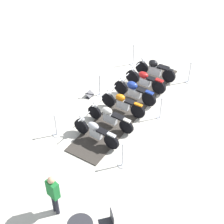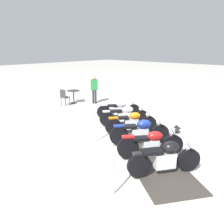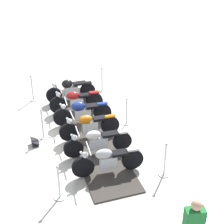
% 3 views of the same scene
% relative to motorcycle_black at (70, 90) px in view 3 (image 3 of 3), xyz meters
% --- Properties ---
extents(ground_plane, '(80.00, 80.00, 0.00)m').
position_rel_motorcycle_black_xyz_m(ground_plane, '(2.09, -1.44, -0.51)').
color(ground_plane, beige).
extents(display_platform, '(6.77, 5.36, 0.04)m').
position_rel_motorcycle_black_xyz_m(display_platform, '(2.09, -1.44, -0.49)').
color(display_platform, '#38332D').
rests_on(display_platform, ground_plane).
extents(motorcycle_black, '(1.26, 1.78, 0.94)m').
position_rel_motorcycle_black_xyz_m(motorcycle_black, '(0.00, 0.00, 0.00)').
color(motorcycle_black, black).
rests_on(motorcycle_black, display_platform).
extents(motorcycle_maroon, '(1.41, 1.71, 0.98)m').
position_rel_motorcycle_black_xyz_m(motorcycle_maroon, '(0.83, -0.58, -0.03)').
color(motorcycle_maroon, black).
rests_on(motorcycle_maroon, display_platform).
extents(motorcycle_navy, '(1.44, 1.73, 0.96)m').
position_rel_motorcycle_black_xyz_m(motorcycle_navy, '(1.65, -1.17, -0.01)').
color(motorcycle_navy, black).
rests_on(motorcycle_navy, display_platform).
extents(motorcycle_copper, '(1.28, 1.76, 0.95)m').
position_rel_motorcycle_black_xyz_m(motorcycle_copper, '(2.48, -1.76, -0.02)').
color(motorcycle_copper, black).
rests_on(motorcycle_copper, display_platform).
extents(motorcycle_cream, '(1.42, 1.78, 0.91)m').
position_rel_motorcycle_black_xyz_m(motorcycle_cream, '(3.31, -2.34, -0.03)').
color(motorcycle_cream, black).
rests_on(motorcycle_cream, display_platform).
extents(motorcycle_chrome, '(1.40, 1.70, 0.94)m').
position_rel_motorcycle_black_xyz_m(motorcycle_chrome, '(4.14, -2.93, -0.03)').
color(motorcycle_chrome, black).
rests_on(motorcycle_chrome, display_platform).
extents(stanchion_right_mid, '(0.32, 0.32, 1.11)m').
position_rel_motorcycle_black_xyz_m(stanchion_right_mid, '(1.22, -2.67, -0.15)').
color(stanchion_right_mid, silver).
rests_on(stanchion_right_mid, ground_plane).
extents(stanchion_left_mid, '(0.30, 0.30, 1.05)m').
position_rel_motorcycle_black_xyz_m(stanchion_left_mid, '(2.95, -0.21, -0.15)').
color(stanchion_left_mid, silver).
rests_on(stanchion_left_mid, ground_plane).
extents(stanchion_left_front, '(0.31, 0.31, 1.09)m').
position_rel_motorcycle_black_xyz_m(stanchion_left_front, '(0.43, 1.57, -0.15)').
color(stanchion_left_front, silver).
rests_on(stanchion_left_front, ground_plane).
extents(stanchion_right_rear, '(0.34, 0.34, 1.03)m').
position_rel_motorcycle_black_xyz_m(stanchion_right_rear, '(3.74, -4.45, -0.19)').
color(stanchion_right_rear, silver).
rests_on(stanchion_right_rear, ground_plane).
extents(stanchion_left_rear, '(0.33, 0.33, 1.08)m').
position_rel_motorcycle_black_xyz_m(stanchion_left_rear, '(5.48, -1.99, -0.16)').
color(stanchion_left_rear, silver).
rests_on(stanchion_left_rear, ground_plane).
extents(stanchion_right_front, '(0.36, 0.36, 1.11)m').
position_rel_motorcycle_black_xyz_m(stanchion_right_front, '(-1.31, -0.89, -0.18)').
color(stanchion_right_front, silver).
rests_on(stanchion_right_front, ground_plane).
extents(info_placard, '(0.46, 0.42, 0.23)m').
position_rel_motorcycle_black_xyz_m(info_placard, '(1.31, -3.14, -0.44)').
color(info_placard, '#333338').
rests_on(info_placard, ground_plane).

